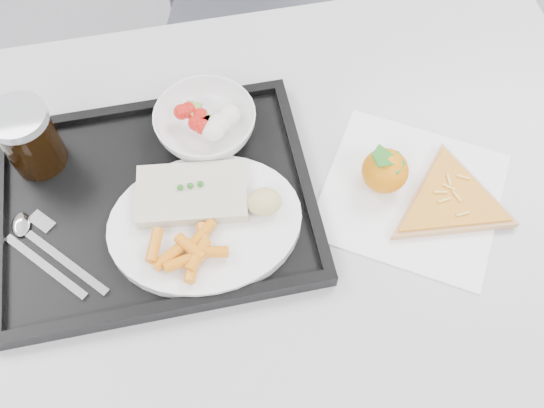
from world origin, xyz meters
The scene contains 14 objects.
room centered at (0.00, 0.00, 1.40)m, with size 6.04×7.04×2.84m.
table centered at (0.00, 0.30, 0.68)m, with size 1.20×0.80×0.75m.
tray centered at (-0.12, 0.34, 0.76)m, with size 0.45×0.35×0.03m.
dinner_plate centered at (-0.05, 0.28, 0.77)m, with size 0.27×0.27×0.02m.
fish_fillet centered at (-0.06, 0.32, 0.79)m, with size 0.16×0.11×0.03m.
bread_roll centered at (0.03, 0.29, 0.80)m, with size 0.06×0.05×0.03m.
salad_bowl centered at (-0.03, 0.44, 0.79)m, with size 0.15×0.15×0.05m.
cola_glass centered at (-0.28, 0.44, 0.82)m, with size 0.08×0.08×0.11m.
cutlery centered at (-0.28, 0.29, 0.77)m, with size 0.14×0.15×0.01m.
napkin centered at (0.25, 0.28, 0.75)m, with size 0.34×0.34×0.00m.
tangerine centered at (0.21, 0.31, 0.79)m, with size 0.09×0.09×0.07m.
pizza_slice centered at (0.30, 0.25, 0.76)m, with size 0.28×0.28×0.02m.
carrot_pile centered at (-0.08, 0.23, 0.80)m, with size 0.11×0.09×0.02m.
salad_contents centered at (-0.02, 0.44, 0.80)m, with size 0.10×0.08×0.03m.
Camera 1 is at (-0.04, -0.12, 1.52)m, focal length 40.00 mm.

